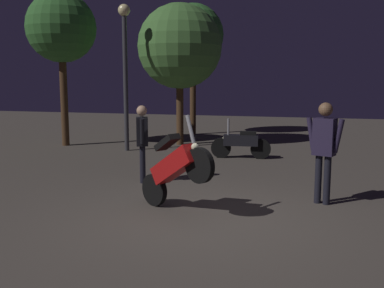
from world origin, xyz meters
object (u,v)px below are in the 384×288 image
object	(u,v)px
person_bystander_far	(142,137)
motorcycle_black_parked_left	(241,143)
motorcycle_red_foreground	(175,168)
person_rider_beside	(324,143)
streetlamp_near	(125,57)

from	to	relation	value
person_bystander_far	motorcycle_black_parked_left	bearing A→B (deg)	43.08
motorcycle_red_foreground	person_rider_beside	world-z (taller)	person_rider_beside
person_rider_beside	person_bystander_far	size ratio (longest dim) A/B	1.09
motorcycle_red_foreground	streetlamp_near	world-z (taller)	streetlamp_near
motorcycle_black_parked_left	streetlamp_near	bearing A→B (deg)	-13.22
motorcycle_black_parked_left	person_rider_beside	distance (m)	4.70
motorcycle_red_foreground	motorcycle_black_parked_left	size ratio (longest dim) A/B	0.98
motorcycle_red_foreground	person_rider_beside	size ratio (longest dim) A/B	0.91
person_rider_beside	person_bystander_far	bearing A→B (deg)	-79.94
motorcycle_black_parked_left	person_bystander_far	size ratio (longest dim) A/B	1.01
person_bystander_far	person_rider_beside	bearing A→B (deg)	-33.55
person_rider_beside	person_bystander_far	world-z (taller)	person_rider_beside
person_bystander_far	streetlamp_near	size ratio (longest dim) A/B	0.37
motorcycle_black_parked_left	streetlamp_near	size ratio (longest dim) A/B	0.38
motorcycle_black_parked_left	streetlamp_near	distance (m)	4.37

